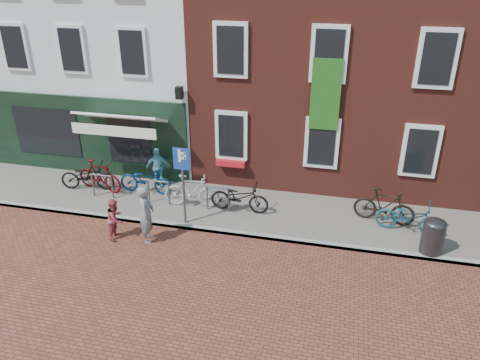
% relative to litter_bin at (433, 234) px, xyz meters
% --- Properties ---
extents(ground, '(80.00, 80.00, 0.00)m').
position_rel_litter_bin_xyz_m(ground, '(-6.77, -0.30, -0.66)').
color(ground, brown).
extents(sidewalk, '(24.00, 3.00, 0.10)m').
position_rel_litter_bin_xyz_m(sidewalk, '(-5.77, 1.20, -0.61)').
color(sidewalk, slate).
rests_on(sidewalk, ground).
extents(building_stucco, '(8.00, 8.00, 9.00)m').
position_rel_litter_bin_xyz_m(building_stucco, '(-11.77, 6.70, 3.84)').
color(building_stucco, silver).
rests_on(building_stucco, ground).
extents(building_brick_mid, '(6.00, 8.00, 10.00)m').
position_rel_litter_bin_xyz_m(building_brick_mid, '(-4.77, 6.70, 4.34)').
color(building_brick_mid, maroon).
rests_on(building_brick_mid, ground).
extents(building_brick_right, '(6.00, 8.00, 10.00)m').
position_rel_litter_bin_xyz_m(building_brick_right, '(1.23, 6.70, 4.34)').
color(building_brick_right, maroon).
rests_on(building_brick_right, ground).
extents(litter_bin, '(0.59, 0.59, 1.09)m').
position_rel_litter_bin_xyz_m(litter_bin, '(0.00, 0.00, 0.00)').
color(litter_bin, '#2E2D30').
rests_on(litter_bin, sidewalk).
extents(parking_sign, '(0.50, 0.08, 2.43)m').
position_rel_litter_bin_xyz_m(parking_sign, '(-7.03, -0.06, 1.10)').
color(parking_sign, '#4C4C4F').
rests_on(parking_sign, sidewalk).
extents(woman, '(0.55, 0.71, 1.73)m').
position_rel_litter_bin_xyz_m(woman, '(-7.78, -1.10, 0.20)').
color(woman, slate).
rests_on(woman, ground).
extents(boy, '(0.48, 0.61, 1.24)m').
position_rel_litter_bin_xyz_m(boy, '(-8.74, -1.15, -0.05)').
color(boy, '#9F3B43').
rests_on(boy, ground).
extents(cafe_person, '(0.87, 0.54, 1.39)m').
position_rel_litter_bin_xyz_m(cafe_person, '(-8.78, 2.17, 0.13)').
color(cafe_person, '#62AABF').
rests_on(cafe_person, sidewalk).
extents(bicycle_0, '(1.95, 0.96, 0.98)m').
position_rel_litter_bin_xyz_m(bicycle_0, '(-11.06, 1.32, -0.07)').
color(bicycle_0, black).
rests_on(bicycle_0, sidewalk).
extents(bicycle_1, '(1.88, 0.88, 1.09)m').
position_rel_litter_bin_xyz_m(bicycle_1, '(-10.61, 1.35, -0.02)').
color(bicycle_1, '#4C0408').
rests_on(bicycle_1, sidewalk).
extents(bicycle_2, '(1.86, 0.65, 0.98)m').
position_rel_litter_bin_xyz_m(bicycle_2, '(-8.99, 1.52, -0.07)').
color(bicycle_2, '#062652').
rests_on(bicycle_2, sidewalk).
extents(bicycle_3, '(1.86, 0.73, 1.09)m').
position_rel_litter_bin_xyz_m(bicycle_3, '(-7.16, 1.00, -0.02)').
color(bicycle_3, '#A9AAAC').
rests_on(bicycle_3, sidewalk).
extents(bicycle_4, '(1.87, 0.68, 0.98)m').
position_rel_litter_bin_xyz_m(bicycle_4, '(-5.60, 1.02, -0.07)').
color(bicycle_4, black).
rests_on(bicycle_4, sidewalk).
extents(bicycle_5, '(1.87, 0.83, 1.09)m').
position_rel_litter_bin_xyz_m(bicycle_5, '(-1.21, 1.37, -0.02)').
color(bicycle_5, black).
rests_on(bicycle_5, sidewalk).
extents(bicycle_6, '(1.95, 0.97, 0.98)m').
position_rel_litter_bin_xyz_m(bicycle_6, '(-0.53, 0.94, -0.07)').
color(bicycle_6, '#144758').
rests_on(bicycle_6, sidewalk).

